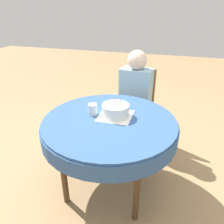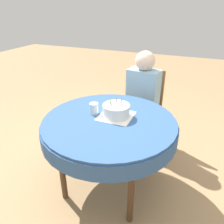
{
  "view_description": "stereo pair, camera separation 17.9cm",
  "coord_description": "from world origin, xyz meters",
  "views": [
    {
      "loc": [
        0.46,
        -1.51,
        1.58
      ],
      "look_at": [
        0.01,
        0.02,
        0.77
      ],
      "focal_mm": 35.0,
      "sensor_mm": 36.0,
      "label": 1
    },
    {
      "loc": [
        0.63,
        -1.45,
        1.58
      ],
      "look_at": [
        0.01,
        0.02,
        0.77
      ],
      "focal_mm": 35.0,
      "sensor_mm": 36.0,
      "label": 2
    }
  ],
  "objects": [
    {
      "name": "ground_plane",
      "position": [
        0.0,
        0.0,
        0.0
      ],
      "size": [
        12.0,
        12.0,
        0.0
      ],
      "primitive_type": "plane",
      "color": "#A37F56"
    },
    {
      "name": "drinking_glass",
      "position": [
        -0.17,
        0.05,
        0.76
      ],
      "size": [
        0.08,
        0.08,
        0.1
      ],
      "color": "silver",
      "rests_on": "dining_table"
    },
    {
      "name": "napkin",
      "position": [
        0.03,
        0.08,
        0.71
      ],
      "size": [
        0.28,
        0.28,
        0.0
      ],
      "color": "white",
      "rests_on": "dining_table"
    },
    {
      "name": "dining_table",
      "position": [
        0.0,
        0.0,
        0.62
      ],
      "size": [
        1.13,
        1.13,
        0.71
      ],
      "color": "#335689",
      "rests_on": "ground_plane"
    },
    {
      "name": "person",
      "position": [
        0.07,
        0.78,
        0.68
      ],
      "size": [
        0.37,
        0.32,
        1.13
      ],
      "rotation": [
        0.0,
        0.0,
        -0.14
      ],
      "color": "beige",
      "rests_on": "ground_plane"
    },
    {
      "name": "birthday_cake",
      "position": [
        0.03,
        0.08,
        0.76
      ],
      "size": [
        0.23,
        0.23,
        0.14
      ],
      "color": "white",
      "rests_on": "dining_table"
    },
    {
      "name": "chair",
      "position": [
        0.08,
        0.87,
        0.47
      ],
      "size": [
        0.44,
        0.44,
        0.89
      ],
      "rotation": [
        0.0,
        0.0,
        -0.14
      ],
      "color": "brown",
      "rests_on": "ground_plane"
    }
  ]
}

